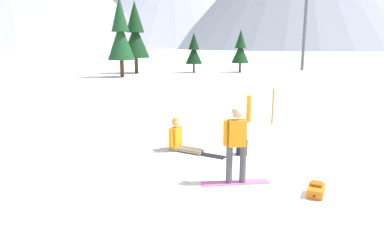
# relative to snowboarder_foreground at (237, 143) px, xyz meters

# --- Properties ---
(ground_plane) EXTENTS (800.00, 800.00, 0.00)m
(ground_plane) POSITION_rel_snowboarder_foreground_xyz_m (1.00, 0.30, -0.97)
(ground_plane) COLOR white
(snowboarder_foreground) EXTENTS (1.61, 0.50, 2.05)m
(snowboarder_foreground) POSITION_rel_snowboarder_foreground_xyz_m (0.00, 0.00, 0.00)
(snowboarder_foreground) COLOR pink
(snowboarder_foreground) RESTS_ON ground_plane
(snowboarder_midground) EXTENTS (1.50, 1.48, 1.01)m
(snowboarder_midground) POSITION_rel_snowboarder_foreground_xyz_m (-0.66, 2.75, -0.62)
(snowboarder_midground) COLOR gray
(snowboarder_midground) RESTS_ON ground_plane
(backpack_black) EXTENTS (0.37, 0.35, 0.47)m
(backpack_black) POSITION_rel_snowboarder_foreground_xyz_m (0.96, 1.92, -0.76)
(backpack_black) COLOR black
(backpack_black) RESTS_ON ground_plane
(backpack_orange) EXTENTS (0.55, 0.55, 0.30)m
(backpack_orange) POSITION_rel_snowboarder_foreground_xyz_m (1.38, -1.09, -0.84)
(backpack_orange) COLOR orange
(backpack_orange) RESTS_ON ground_plane
(trail_marker_pole) EXTENTS (0.06, 0.06, 1.41)m
(trail_marker_pole) POSITION_rel_snowboarder_foreground_xyz_m (3.68, 5.24, -0.27)
(trail_marker_pole) COLOR orange
(trail_marker_pole) RESTS_ON ground_plane
(pine_tree_short) EXTENTS (1.82, 1.82, 4.26)m
(pine_tree_short) POSITION_rel_snowboarder_foreground_xyz_m (7.20, 29.82, 1.35)
(pine_tree_short) COLOR #472D19
(pine_tree_short) RESTS_ON ground_plane
(pine_tree_broad) EXTENTS (2.50, 2.50, 7.29)m
(pine_tree_broad) POSITION_rel_snowboarder_foreground_xyz_m (-0.70, 26.48, 2.99)
(pine_tree_broad) COLOR #472D19
(pine_tree_broad) RESTS_ON ground_plane
(pine_tree_slender) EXTENTS (2.89, 2.89, 7.38)m
(pine_tree_slender) POSITION_rel_snowboarder_foreground_xyz_m (1.07, 30.48, 3.05)
(pine_tree_slender) COLOR #472D19
(pine_tree_slender) RESTS_ON ground_plane
(pine_tree_tall) EXTENTS (1.90, 1.90, 4.55)m
(pine_tree_tall) POSITION_rel_snowboarder_foreground_xyz_m (12.15, 28.79, 1.51)
(pine_tree_tall) COLOR #472D19
(pine_tree_tall) RESTS_ON ground_plane
(ski_lift_tower) EXTENTS (3.86, 0.36, 9.17)m
(ski_lift_tower) POSITION_rel_snowboarder_foreground_xyz_m (20.17, 29.29, 4.42)
(ski_lift_tower) COLOR #595B60
(ski_lift_tower) RESTS_ON ground_plane
(peak_west_ridge) EXTENTS (150.10, 150.10, 58.98)m
(peak_west_ridge) POSITION_rel_snowboarder_foreground_xyz_m (49.69, 237.32, 29.84)
(peak_west_ridge) COLOR #9EA3B2
(peak_west_ridge) RESTS_ON ground_plane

